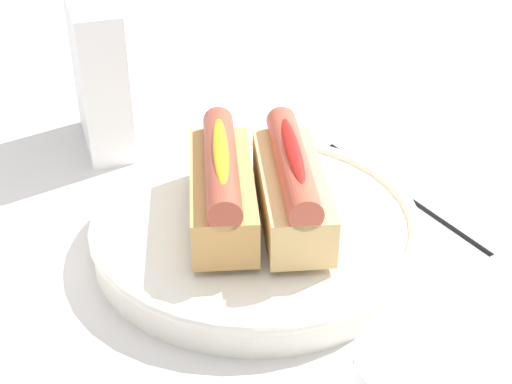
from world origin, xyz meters
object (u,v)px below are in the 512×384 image
Objects in this scene: serving_bowl at (256,227)px; hotdog_back at (222,185)px; chopstick_near at (403,192)px; hotdog_front at (290,183)px; napkin_box at (100,75)px.

hotdog_back is (0.01, 0.03, 0.04)m from serving_bowl.
chopstick_near is at bearing -86.41° from hotdog_back.
hotdog_front is 0.06m from hotdog_back.
napkin_box reaches higher than hotdog_back.
hotdog_back is at bearing 71.70° from hotdog_front.
napkin_box is (0.22, 0.08, 0.06)m from serving_bowl.
hotdog_front is 0.72× the size of chopstick_near.
chopstick_near is (0.03, -0.13, -0.06)m from hotdog_front.
hotdog_front reaches higher than serving_bowl.
serving_bowl reaches higher than chopstick_near.
hotdog_front is at bearing -152.31° from napkin_box.
serving_bowl is 1.73× the size of hotdog_front.
chopstick_near is (0.01, -0.18, -0.06)m from hotdog_back.
napkin_box reaches higher than hotdog_front.
hotdog_back reaches higher than serving_bowl.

